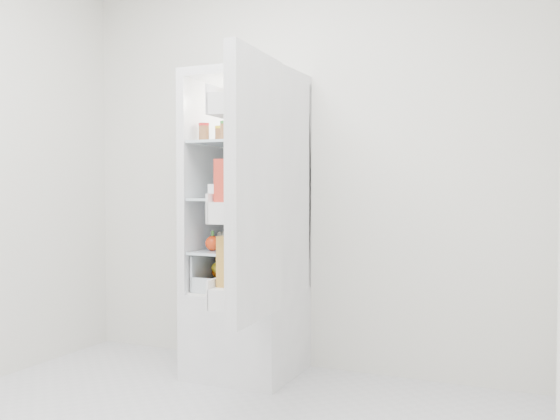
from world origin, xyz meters
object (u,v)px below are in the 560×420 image
at_px(red_cabbage, 269,236).
at_px(fridge_door, 250,193).
at_px(refrigerator, 250,263).
at_px(mushroom_bowl, 226,242).

distance_m(red_cabbage, fridge_door, 0.66).
xyz_separation_m(refrigerator, red_cabbage, (0.15, -0.05, 0.17)).
relative_size(red_cabbage, mushroom_bowl, 1.13).
relative_size(red_cabbage, fridge_door, 0.13).
bearing_deg(fridge_door, mushroom_bowl, 33.35).
bearing_deg(refrigerator, red_cabbage, -19.24).
bearing_deg(fridge_door, refrigerator, 22.78).
relative_size(mushroom_bowl, fridge_door, 0.12).
height_order(refrigerator, fridge_door, refrigerator).
relative_size(refrigerator, mushroom_bowl, 11.70).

